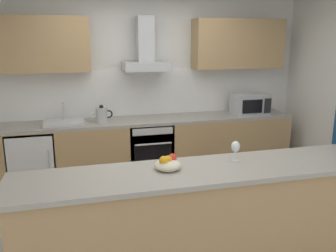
% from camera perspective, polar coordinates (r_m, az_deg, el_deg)
% --- Properties ---
extents(ground, '(5.75, 4.57, 0.02)m').
position_cam_1_polar(ground, '(3.87, 1.26, -16.86)').
color(ground, gray).
extents(wall_back, '(5.75, 0.12, 2.60)m').
position_cam_1_polar(wall_back, '(5.17, -4.30, 6.37)').
color(wall_back, white).
rests_on(wall_back, ground).
extents(backsplash_tile, '(4.04, 0.02, 0.66)m').
position_cam_1_polar(backsplash_tile, '(5.11, -4.14, 5.49)').
color(backsplash_tile, white).
extents(counter_back, '(4.18, 0.60, 0.90)m').
position_cam_1_polar(counter_back, '(4.99, -3.33, -3.90)').
color(counter_back, tan).
rests_on(counter_back, ground).
extents(counter_island, '(3.16, 0.64, 0.94)m').
position_cam_1_polar(counter_island, '(3.10, 6.04, -14.94)').
color(counter_island, tan).
rests_on(counter_island, ground).
extents(upper_cabinets, '(4.13, 0.32, 0.70)m').
position_cam_1_polar(upper_cabinets, '(4.90, -3.93, 13.13)').
color(upper_cabinets, tan).
extents(oven, '(0.60, 0.62, 0.80)m').
position_cam_1_polar(oven, '(4.96, -3.14, -3.87)').
color(oven, slate).
rests_on(oven, ground).
extents(refrigerator, '(0.58, 0.60, 0.85)m').
position_cam_1_polar(refrigerator, '(4.92, -21.00, -5.39)').
color(refrigerator, white).
rests_on(refrigerator, ground).
extents(microwave, '(0.50, 0.38, 0.30)m').
position_cam_1_polar(microwave, '(5.30, 13.21, 3.50)').
color(microwave, '#B7BABC').
rests_on(microwave, counter_back).
extents(sink, '(0.50, 0.40, 0.26)m').
position_cam_1_polar(sink, '(4.77, -16.53, 0.66)').
color(sink, silver).
rests_on(sink, counter_back).
extents(kettle, '(0.29, 0.15, 0.24)m').
position_cam_1_polar(kettle, '(4.71, -10.73, 1.81)').
color(kettle, '#B7BABC').
rests_on(kettle, counter_back).
extents(range_hood, '(0.62, 0.45, 0.72)m').
position_cam_1_polar(range_hood, '(4.86, -3.66, 11.68)').
color(range_hood, '#B7BABC').
extents(wine_glass, '(0.08, 0.08, 0.18)m').
position_cam_1_polar(wine_glass, '(3.08, 10.92, -3.42)').
color(wine_glass, silver).
rests_on(wine_glass, counter_island).
extents(fruit_bowl, '(0.22, 0.22, 0.13)m').
position_cam_1_polar(fruit_bowl, '(2.86, -0.02, -6.19)').
color(fruit_bowl, beige).
rests_on(fruit_bowl, counter_island).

